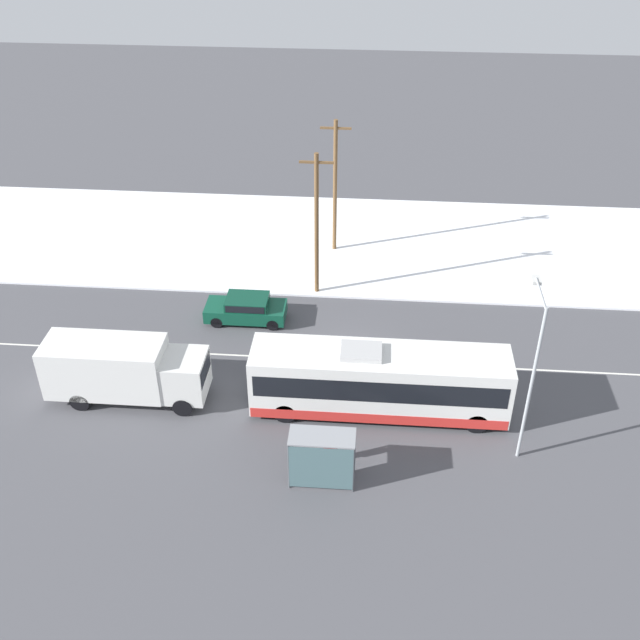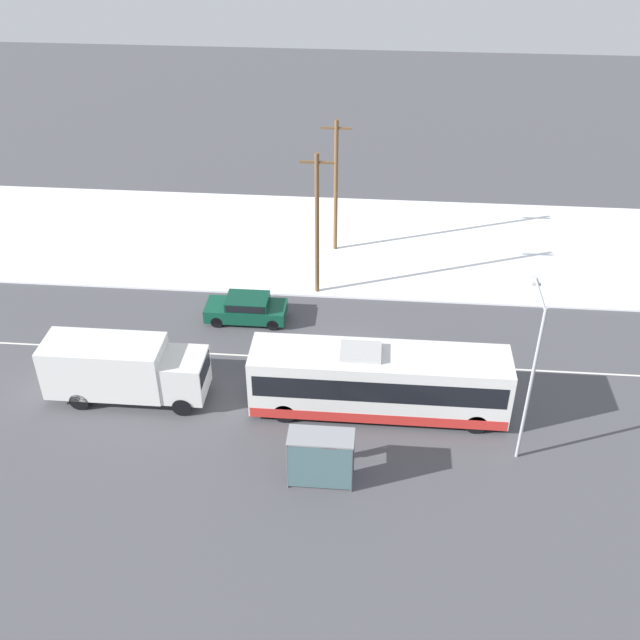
% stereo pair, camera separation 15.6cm
% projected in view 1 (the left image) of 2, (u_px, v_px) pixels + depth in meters
% --- Properties ---
extents(ground_plane, '(120.00, 120.00, 0.00)m').
position_uv_depth(ground_plane, '(348.00, 361.00, 37.40)').
color(ground_plane, '#4C4C51').
extents(snow_lot, '(80.00, 13.07, 0.12)m').
position_uv_depth(snow_lot, '(358.00, 243.00, 47.55)').
color(snow_lot, white).
rests_on(snow_lot, ground_plane).
extents(lane_marking_center, '(60.00, 0.12, 0.00)m').
position_uv_depth(lane_marking_center, '(348.00, 361.00, 37.40)').
color(lane_marking_center, silver).
rests_on(lane_marking_center, ground_plane).
extents(city_bus, '(11.48, 2.57, 3.36)m').
position_uv_depth(city_bus, '(379.00, 381.00, 33.42)').
color(city_bus, white).
rests_on(city_bus, ground_plane).
extents(box_truck, '(7.37, 2.30, 3.01)m').
position_uv_depth(box_truck, '(123.00, 369.00, 34.14)').
color(box_truck, silver).
rests_on(box_truck, ground_plane).
extents(sedan_car, '(4.29, 1.80, 1.43)m').
position_uv_depth(sedan_car, '(246.00, 308.00, 39.98)').
color(sedan_car, '#0F4733').
rests_on(sedan_car, ground_plane).
extents(pedestrian_at_stop, '(0.59, 0.26, 1.63)m').
position_uv_depth(pedestrian_at_stop, '(331.00, 445.00, 30.97)').
color(pedestrian_at_stop, '#23232D').
rests_on(pedestrian_at_stop, ground_plane).
extents(bus_shelter, '(2.65, 1.20, 2.40)m').
position_uv_depth(bus_shelter, '(322.00, 454.00, 29.56)').
color(bus_shelter, gray).
rests_on(bus_shelter, ground_plane).
extents(streetlamp, '(0.36, 2.73, 7.53)m').
position_uv_depth(streetlamp, '(533.00, 359.00, 29.64)').
color(streetlamp, '#9EA3A8').
rests_on(streetlamp, ground_plane).
extents(utility_pole_roadside, '(1.80, 0.24, 8.37)m').
position_uv_depth(utility_pole_roadside, '(317.00, 224.00, 40.31)').
color(utility_pole_roadside, brown).
rests_on(utility_pole_roadside, ground_plane).
extents(utility_pole_snowlot, '(1.80, 0.24, 8.37)m').
position_uv_depth(utility_pole_snowlot, '(335.00, 185.00, 44.49)').
color(utility_pole_snowlot, brown).
rests_on(utility_pole_snowlot, ground_plane).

